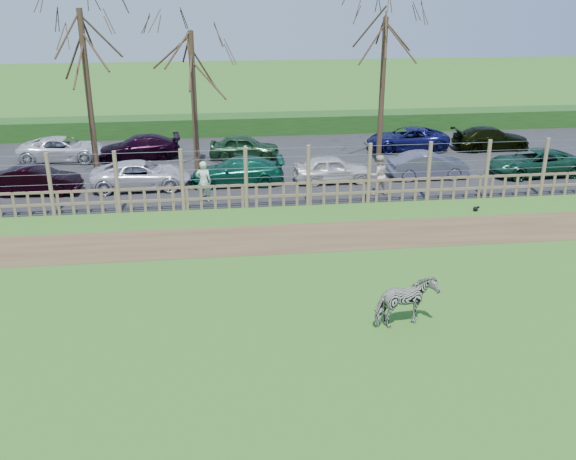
{
  "coord_description": "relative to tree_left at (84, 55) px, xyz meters",
  "views": [
    {
      "loc": [
        -1.35,
        -16.44,
        8.5
      ],
      "look_at": [
        1.0,
        2.5,
        1.1
      ],
      "focal_mm": 40.0,
      "sensor_mm": 36.0,
      "label": 1
    }
  ],
  "objects": [
    {
      "name": "hedge",
      "position": [
        6.5,
        9.0,
        -5.07
      ],
      "size": [
        46.0,
        2.0,
        1.1
      ],
      "primitive_type": "cube",
      "color": "#1E4716",
      "rests_on": "ground"
    },
    {
      "name": "tree_right",
      "position": [
        13.5,
        1.5,
        -0.37
      ],
      "size": [
        4.8,
        4.8,
        7.35
      ],
      "color": "#3D2B1E",
      "rests_on": "ground"
    },
    {
      "name": "car_5",
      "position": [
        15.07,
        -1.43,
        -4.98
      ],
      "size": [
        3.65,
        1.29,
        1.2
      ],
      "primitive_type": "imported",
      "rotation": [
        0.0,
        0.0,
        1.58
      ],
      "color": "#56546F",
      "rests_on": "asphalt"
    },
    {
      "name": "car_1",
      "position": [
        -2.25,
        -1.68,
        -4.98
      ],
      "size": [
        3.73,
        1.54,
        1.2
      ],
      "primitive_type": "imported",
      "rotation": [
        0.0,
        0.0,
        1.5
      ],
      "color": "black",
      "rests_on": "asphalt"
    },
    {
      "name": "car_2",
      "position": [
        2.12,
        -1.43,
        -4.98
      ],
      "size": [
        4.37,
        2.1,
        1.2
      ],
      "primitive_type": "imported",
      "rotation": [
        0.0,
        0.0,
        1.6
      ],
      "color": "silver",
      "rests_on": "asphalt"
    },
    {
      "name": "car_13",
      "position": [
        20.19,
        3.41,
        -4.98
      ],
      "size": [
        4.17,
        1.78,
        1.2
      ],
      "primitive_type": "imported",
      "rotation": [
        0.0,
        0.0,
        1.59
      ],
      "color": "black",
      "rests_on": "asphalt"
    },
    {
      "name": "visitor_a",
      "position": [
        4.82,
        -3.65,
        -4.71
      ],
      "size": [
        0.69,
        0.51,
        1.72
      ],
      "primitive_type": "imported",
      "rotation": [
        0.0,
        0.0,
        2.98
      ],
      "color": "silver",
      "rests_on": "asphalt"
    },
    {
      "name": "car_9",
      "position": [
        1.54,
        3.71,
        -4.98
      ],
      "size": [
        4.28,
        2.09,
        1.2
      ],
      "primitive_type": "imported",
      "rotation": [
        0.0,
        0.0,
        4.81
      ],
      "color": "black",
      "rests_on": "asphalt"
    },
    {
      "name": "visitor_b",
      "position": [
        12.12,
        -3.61,
        -4.71
      ],
      "size": [
        0.97,
        0.83,
        1.72
      ],
      "primitive_type": "imported",
      "rotation": [
        0.0,
        0.0,
        3.37
      ],
      "color": "beige",
      "rests_on": "asphalt"
    },
    {
      "name": "car_12",
      "position": [
        15.67,
        3.83,
        -4.98
      ],
      "size": [
        4.37,
        2.1,
        1.2
      ],
      "primitive_type": "imported",
      "rotation": [
        0.0,
        0.0,
        4.69
      ],
      "color": "#12144D",
      "rests_on": "asphalt"
    },
    {
      "name": "car_6",
      "position": [
        20.12,
        -1.57,
        -4.98
      ],
      "size": [
        4.43,
        2.25,
        1.2
      ],
      "primitive_type": "imported",
      "rotation": [
        0.0,
        0.0,
        4.77
      ],
      "color": "#14402C",
      "rests_on": "asphalt"
    },
    {
      "name": "dirt_strip",
      "position": [
        6.5,
        -8.0,
        -5.61
      ],
      "size": [
        34.0,
        2.8,
        0.01
      ],
      "primitive_type": "cube",
      "color": "brown",
      "rests_on": "ground"
    },
    {
      "name": "car_8",
      "position": [
        -2.23,
        3.79,
        -4.98
      ],
      "size": [
        4.39,
        2.15,
        1.2
      ],
      "primitive_type": "imported",
      "rotation": [
        0.0,
        0.0,
        1.53
      ],
      "color": "silver",
      "rests_on": "asphalt"
    },
    {
      "name": "asphalt",
      "position": [
        6.5,
        2.0,
        -5.6
      ],
      "size": [
        44.0,
        13.0,
        0.04
      ],
      "primitive_type": "cube",
      "color": "#232326",
      "rests_on": "ground"
    },
    {
      "name": "car_4",
      "position": [
        10.58,
        -1.52,
        -4.98
      ],
      "size": [
        3.54,
        1.47,
        1.2
      ],
      "primitive_type": "imported",
      "rotation": [
        0.0,
        0.0,
        1.59
      ],
      "color": "white",
      "rests_on": "asphalt"
    },
    {
      "name": "zebra",
      "position": [
        10.04,
        -14.52,
        -4.93
      ],
      "size": [
        1.77,
        1.16,
        1.38
      ],
      "primitive_type": "imported",
      "rotation": [
        0.0,
        0.0,
        1.85
      ],
      "color": "gray",
      "rests_on": "ground"
    },
    {
      "name": "tree_left",
      "position": [
        0.0,
        0.0,
        0.0
      ],
      "size": [
        4.8,
        4.8,
        7.88
      ],
      "color": "#3D2B1E",
      "rests_on": "ground"
    },
    {
      "name": "crow",
      "position": [
        15.51,
        -6.04,
        -5.51
      ],
      "size": [
        0.26,
        0.19,
        0.21
      ],
      "color": "black",
      "rests_on": "ground"
    },
    {
      "name": "car_3",
      "position": [
        6.29,
        -1.35,
        -4.98
      ],
      "size": [
        4.16,
        1.75,
        1.2
      ],
      "primitive_type": "imported",
      "rotation": [
        0.0,
        0.0,
        4.7
      ],
      "color": "#0D4C38",
      "rests_on": "asphalt"
    },
    {
      "name": "ground",
      "position": [
        6.5,
        -12.5,
        -5.62
      ],
      "size": [
        120.0,
        120.0,
        0.0
      ],
      "primitive_type": "plane",
      "color": "#559433",
      "rests_on": "ground"
    },
    {
      "name": "fence",
      "position": [
        6.5,
        -4.5,
        -4.81
      ],
      "size": [
        30.16,
        0.16,
        2.5
      ],
      "color": "brown",
      "rests_on": "ground"
    },
    {
      "name": "car_10",
      "position": [
        6.88,
        3.12,
        -4.98
      ],
      "size": [
        3.67,
        1.84,
        1.2
      ],
      "primitive_type": "imported",
      "rotation": [
        0.0,
        0.0,
        1.45
      ],
      "color": "#1D4324",
      "rests_on": "asphalt"
    },
    {
      "name": "tree_mid",
      "position": [
        4.5,
        1.0,
        -0.75
      ],
      "size": [
        4.8,
        4.8,
        6.83
      ],
      "color": "#3D2B1E",
      "rests_on": "ground"
    }
  ]
}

